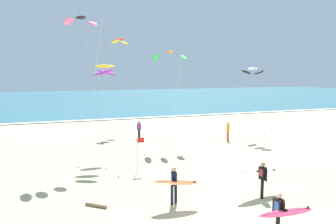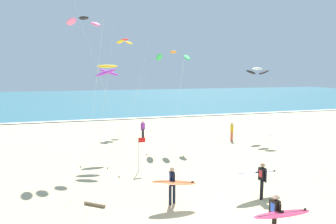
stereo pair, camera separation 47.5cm
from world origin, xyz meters
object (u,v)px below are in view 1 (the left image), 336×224
lifeguard_flag (138,151)px  kite_arc_golden_close (105,70)px  bystander_purple_top (139,129)px  driftwood_log (96,205)px  surfer_third (175,183)px  bystander_yellow_top (228,131)px  kite_arc_ivory_far (253,71)px  kite_arc_scarlet_distant (120,41)px  surfer_lead (260,175)px  kite_arc_charcoal_high (81,21)px  surfer_trailing (282,212)px  kite_arc_amber_near (170,56)px

lifeguard_flag → kite_arc_golden_close: bearing=108.6°
bystander_purple_top → driftwood_log: 14.15m
surfer_third → bystander_yellow_top: 13.96m
kite_arc_golden_close → lifeguard_flag: bearing=-71.4°
kite_arc_golden_close → driftwood_log: kite_arc_golden_close is taller
bystander_yellow_top → lifeguard_flag: size_ratio=0.76×
kite_arc_ivory_far → kite_arc_scarlet_distant: size_ratio=0.68×
kite_arc_scarlet_distant → surfer_third: bearing=-92.8°
bystander_yellow_top → kite_arc_ivory_far: bearing=12.0°
surfer_lead → kite_arc_charcoal_high: size_ratio=0.28×
kite_arc_scarlet_distant → driftwood_log: 20.58m
surfer_trailing → kite_arc_amber_near: bearing=86.2°
surfer_lead → bystander_purple_top: bearing=99.9°
surfer_trailing → surfer_third: same height
lifeguard_flag → driftwood_log: lifeguard_flag is taller
surfer_trailing → kite_arc_ivory_far: size_ratio=0.41×
surfer_third → kite_arc_ivory_far: (11.24, 11.50, 4.85)m
surfer_lead → kite_arc_ivory_far: (7.08, 11.76, 4.84)m
bystander_yellow_top → lifeguard_flag: (-9.15, -5.91, 0.45)m
bystander_yellow_top → lifeguard_flag: bearing=-147.1°
kite_arc_amber_near → bystander_yellow_top: size_ratio=4.71×
kite_arc_scarlet_distant → bystander_purple_top: bearing=-81.8°
surfer_third → bystander_purple_top: surfer_third is taller
driftwood_log → bystander_yellow_top: bearing=39.9°
kite_arc_scarlet_distant → bystander_purple_top: (0.71, -4.91, -7.99)m
kite_arc_amber_near → kite_arc_scarlet_distant: 8.25m
kite_arc_golden_close → lifeguard_flag: kite_arc_golden_close is taller
surfer_third → kite_arc_ivory_far: 16.79m
kite_arc_ivory_far → kite_arc_golden_close: (-13.06, -2.51, 0.04)m
surfer_trailing → bystander_yellow_top: size_ratio=1.60×
surfer_trailing → driftwood_log: bearing=140.7°
surfer_lead → surfer_third: (-4.15, 0.26, -0.01)m
kite_arc_golden_close → surfer_trailing: bearing=-71.2°
kite_arc_charcoal_high → driftwood_log: (-0.05, -7.91, -8.99)m
kite_arc_scarlet_distant → driftwood_log: bearing=-103.2°
bystander_yellow_top → kite_arc_amber_near: bearing=174.5°
surfer_trailing → bystander_purple_top: 18.09m
kite_arc_charcoal_high → kite_arc_scarlet_distant: size_ratio=1.03×
surfer_trailing → driftwood_log: surfer_trailing is taller
kite_arc_ivory_far → kite_arc_charcoal_high: kite_arc_charcoal_high is taller
surfer_third → driftwood_log: bearing=164.5°
kite_arc_amber_near → bystander_yellow_top: (5.07, -0.49, -6.29)m
kite_arc_charcoal_high → lifeguard_flag: bearing=-53.8°
kite_arc_charcoal_high → kite_arc_golden_close: kite_arc_charcoal_high is taller
surfer_lead → lifeguard_flag: (-4.65, 5.29, 0.22)m
surfer_lead → surfer_trailing: 3.98m
surfer_lead → bystander_yellow_top: size_ratio=1.63×
surfer_trailing → surfer_third: (-2.57, 3.90, -0.00)m
bystander_purple_top → kite_arc_golden_close: bearing=-123.8°
surfer_trailing → driftwood_log: 7.68m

